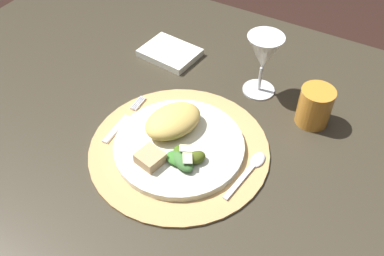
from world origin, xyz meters
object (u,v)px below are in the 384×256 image
object	(u,v)px
dinner_plate	(179,146)
amber_tumbler	(315,106)
fork	(123,121)
wine_glass	(264,55)
dining_table	(187,184)
napkin	(170,53)
spoon	(251,167)

from	to	relation	value
dinner_plate	amber_tumbler	distance (m)	0.30
fork	wine_glass	world-z (taller)	wine_glass
dining_table	wine_glass	distance (m)	0.34
napkin	amber_tumbler	size ratio (longest dim) A/B	1.61
dining_table	wine_glass	size ratio (longest dim) A/B	10.11
wine_glass	amber_tumbler	distance (m)	0.16
wine_glass	napkin	bearing A→B (deg)	177.26
fork	amber_tumbler	distance (m)	0.41
fork	spoon	world-z (taller)	spoon
spoon	dinner_plate	bearing A→B (deg)	-169.96
dining_table	fork	distance (m)	0.21
dining_table	spoon	size ratio (longest dim) A/B	10.86
napkin	wine_glass	world-z (taller)	wine_glass
spoon	amber_tumbler	world-z (taller)	amber_tumbler
dining_table	amber_tumbler	distance (m)	0.33
napkin	amber_tumbler	xyz separation A→B (m)	(0.39, -0.05, 0.03)
dining_table	spoon	world-z (taller)	spoon
dinner_plate	spoon	world-z (taller)	dinner_plate
napkin	wine_glass	bearing A→B (deg)	-2.74
fork	napkin	xyz separation A→B (m)	(-0.04, 0.26, 0.00)
dining_table	fork	size ratio (longest dim) A/B	9.66
amber_tumbler	dinner_plate	bearing A→B (deg)	-133.16
dinner_plate	wine_glass	distance (m)	0.27
dinner_plate	amber_tumbler	xyz separation A→B (m)	(0.20, 0.22, 0.03)
dining_table	amber_tumbler	world-z (taller)	amber_tumbler
dining_table	amber_tumbler	xyz separation A→B (m)	(0.20, 0.19, 0.19)
spoon	wine_glass	distance (m)	0.26
spoon	amber_tumbler	bearing A→B (deg)	73.72
wine_glass	amber_tumbler	size ratio (longest dim) A/B	1.73
fork	wine_glass	size ratio (longest dim) A/B	1.05
spoon	fork	bearing A→B (deg)	-175.57
fork	amber_tumbler	world-z (taller)	amber_tumbler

